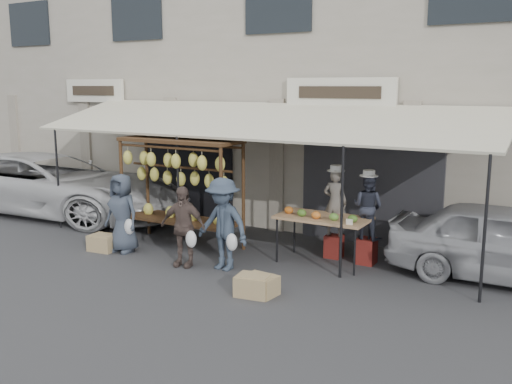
{
  "coord_description": "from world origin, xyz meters",
  "views": [
    {
      "loc": [
        6.01,
        -7.78,
        3.3
      ],
      "look_at": [
        0.66,
        1.4,
        1.3
      ],
      "focal_mm": 40.0,
      "sensor_mm": 36.0,
      "label": 1
    }
  ],
  "objects_px": {
    "produce_table": "(322,219)",
    "vendor_right": "(368,207)",
    "customer_left": "(122,213)",
    "banana_rack": "(179,172)",
    "crate_far": "(103,243)",
    "crate_near_b": "(260,285)",
    "vendor_left": "(335,203)",
    "crate_near_a": "(254,286)",
    "customer_mid": "(183,226)",
    "van": "(46,169)",
    "customer_right": "(223,224)",
    "sedan": "(509,243)"
  },
  "relations": [
    {
      "from": "vendor_left",
      "to": "crate_near_a",
      "type": "relative_size",
      "value": 2.36
    },
    {
      "from": "banana_rack",
      "to": "sedan",
      "type": "distance_m",
      "value": 6.28
    },
    {
      "from": "customer_left",
      "to": "van",
      "type": "bearing_deg",
      "value": 158.74
    },
    {
      "from": "banana_rack",
      "to": "vendor_left",
      "type": "relative_size",
      "value": 2.01
    },
    {
      "from": "crate_near_a",
      "to": "produce_table",
      "type": "bearing_deg",
      "value": 82.82
    },
    {
      "from": "banana_rack",
      "to": "produce_table",
      "type": "bearing_deg",
      "value": 7.19
    },
    {
      "from": "vendor_right",
      "to": "customer_mid",
      "type": "relative_size",
      "value": 0.81
    },
    {
      "from": "crate_near_a",
      "to": "banana_rack",
      "type": "bearing_deg",
      "value": 148.49
    },
    {
      "from": "banana_rack",
      "to": "vendor_right",
      "type": "height_order",
      "value": "banana_rack"
    },
    {
      "from": "banana_rack",
      "to": "vendor_right",
      "type": "bearing_deg",
      "value": 12.28
    },
    {
      "from": "vendor_right",
      "to": "crate_near_b",
      "type": "bearing_deg",
      "value": 77.88
    },
    {
      "from": "crate_far",
      "to": "customer_left",
      "type": "bearing_deg",
      "value": 21.57
    },
    {
      "from": "customer_right",
      "to": "vendor_left",
      "type": "bearing_deg",
      "value": 55.47
    },
    {
      "from": "banana_rack",
      "to": "crate_far",
      "type": "xyz_separation_m",
      "value": [
        -1.16,
        -1.05,
        -1.41
      ]
    },
    {
      "from": "crate_far",
      "to": "van",
      "type": "bearing_deg",
      "value": 154.24
    },
    {
      "from": "customer_left",
      "to": "customer_right",
      "type": "xyz_separation_m",
      "value": [
        2.36,
        0.07,
        0.05
      ]
    },
    {
      "from": "customer_right",
      "to": "van",
      "type": "height_order",
      "value": "van"
    },
    {
      "from": "customer_right",
      "to": "sedan",
      "type": "relative_size",
      "value": 0.42
    },
    {
      "from": "banana_rack",
      "to": "crate_near_b",
      "type": "relative_size",
      "value": 4.99
    },
    {
      "from": "banana_rack",
      "to": "van",
      "type": "height_order",
      "value": "van"
    },
    {
      "from": "produce_table",
      "to": "vendor_left",
      "type": "bearing_deg",
      "value": 84.41
    },
    {
      "from": "vendor_right",
      "to": "customer_right",
      "type": "relative_size",
      "value": 0.72
    },
    {
      "from": "customer_right",
      "to": "crate_near_b",
      "type": "bearing_deg",
      "value": -26.13
    },
    {
      "from": "crate_near_b",
      "to": "van",
      "type": "relative_size",
      "value": 0.09
    },
    {
      "from": "customer_mid",
      "to": "crate_far",
      "type": "relative_size",
      "value": 2.8
    },
    {
      "from": "produce_table",
      "to": "vendor_right",
      "type": "bearing_deg",
      "value": 30.95
    },
    {
      "from": "vendor_right",
      "to": "crate_near_a",
      "type": "relative_size",
      "value": 2.22
    },
    {
      "from": "sedan",
      "to": "customer_mid",
      "type": "bearing_deg",
      "value": 110.02
    },
    {
      "from": "produce_table",
      "to": "crate_near_b",
      "type": "relative_size",
      "value": 3.26
    },
    {
      "from": "crate_near_a",
      "to": "van",
      "type": "relative_size",
      "value": 0.1
    },
    {
      "from": "vendor_left",
      "to": "sedan",
      "type": "height_order",
      "value": "vendor_left"
    },
    {
      "from": "crate_far",
      "to": "van",
      "type": "relative_size",
      "value": 0.1
    },
    {
      "from": "vendor_right",
      "to": "crate_near_a",
      "type": "distance_m",
      "value": 2.83
    },
    {
      "from": "crate_near_b",
      "to": "vendor_right",
      "type": "bearing_deg",
      "value": 69.36
    },
    {
      "from": "banana_rack",
      "to": "sedan",
      "type": "relative_size",
      "value": 0.66
    },
    {
      "from": "customer_mid",
      "to": "crate_far",
      "type": "xyz_separation_m",
      "value": [
        -2.01,
        -0.03,
        -0.59
      ]
    },
    {
      "from": "banana_rack",
      "to": "van",
      "type": "distance_m",
      "value": 5.08
    },
    {
      "from": "customer_left",
      "to": "banana_rack",
      "type": "bearing_deg",
      "value": 49.87
    },
    {
      "from": "crate_far",
      "to": "banana_rack",
      "type": "bearing_deg",
      "value": 42.01
    },
    {
      "from": "customer_right",
      "to": "crate_near_b",
      "type": "distance_m",
      "value": 1.6
    },
    {
      "from": "vendor_left",
      "to": "vendor_right",
      "type": "bearing_deg",
      "value": 173.14
    },
    {
      "from": "produce_table",
      "to": "sedan",
      "type": "height_order",
      "value": "sedan"
    },
    {
      "from": "produce_table",
      "to": "crate_far",
      "type": "relative_size",
      "value": 3.17
    },
    {
      "from": "crate_near_b",
      "to": "customer_left",
      "type": "bearing_deg",
      "value": 168.87
    },
    {
      "from": "produce_table",
      "to": "vendor_right",
      "type": "relative_size",
      "value": 1.4
    },
    {
      "from": "customer_mid",
      "to": "crate_near_b",
      "type": "relative_size",
      "value": 2.87
    },
    {
      "from": "customer_mid",
      "to": "crate_far",
      "type": "bearing_deg",
      "value": 169.47
    },
    {
      "from": "produce_table",
      "to": "van",
      "type": "xyz_separation_m",
      "value": [
        -8.0,
        0.43,
        0.28
      ]
    },
    {
      "from": "vendor_left",
      "to": "customer_right",
      "type": "relative_size",
      "value": 0.77
    },
    {
      "from": "vendor_left",
      "to": "crate_near_a",
      "type": "bearing_deg",
      "value": 81.29
    }
  ]
}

